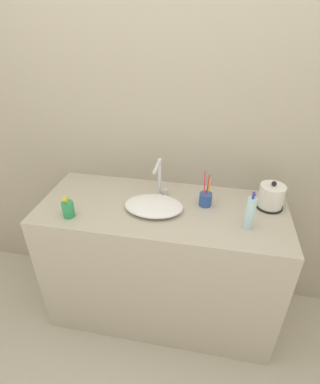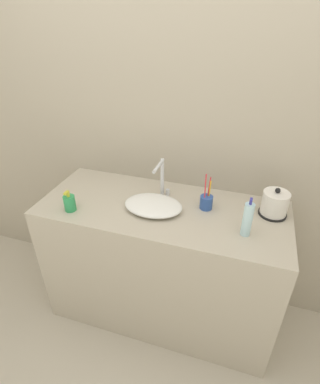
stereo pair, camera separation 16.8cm
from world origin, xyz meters
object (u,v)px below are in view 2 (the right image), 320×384
at_px(electric_kettle, 274,205).
at_px(lotion_bottle, 248,219).
at_px(toothbrush_cup, 206,202).
at_px(shampoo_bottle, 70,203).
at_px(faucet, 162,176).

bearing_deg(electric_kettle, lotion_bottle, -120.73).
height_order(toothbrush_cup, lotion_bottle, lotion_bottle).
relative_size(toothbrush_cup, lotion_bottle, 0.96).
height_order(electric_kettle, shampoo_bottle, electric_kettle).
relative_size(lotion_bottle, shampoo_bottle, 1.72).
height_order(electric_kettle, lotion_bottle, lotion_bottle).
xyz_separation_m(faucet, toothbrush_cup, (0.28, -0.05, -0.09)).
bearing_deg(toothbrush_cup, electric_kettle, 8.14).
xyz_separation_m(faucet, shampoo_bottle, (-0.45, -0.30, -0.09)).
bearing_deg(faucet, shampoo_bottle, -146.12).
height_order(faucet, electric_kettle, faucet).
bearing_deg(toothbrush_cup, lotion_bottle, -36.54).
bearing_deg(electric_kettle, faucet, -179.59).
bearing_deg(faucet, lotion_bottle, -23.20).
relative_size(toothbrush_cup, shampoo_bottle, 1.66).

